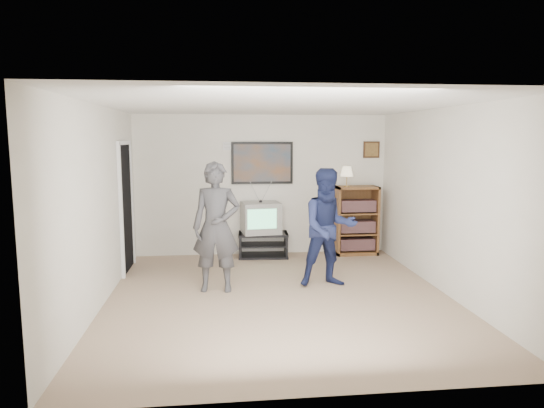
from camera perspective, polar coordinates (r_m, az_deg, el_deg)
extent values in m
cube|color=#856B54|center=(6.52, 0.88, -10.93)|extent=(4.50, 5.00, 0.01)
cube|color=white|center=(6.19, 0.93, 11.55)|extent=(4.50, 5.00, 0.01)
cube|color=silver|center=(8.71, -1.17, 2.23)|extent=(4.50, 0.01, 2.50)
cube|color=silver|center=(6.36, -19.64, -0.29)|extent=(0.01, 5.00, 2.50)
cube|color=silver|center=(6.89, 19.81, 0.29)|extent=(0.01, 5.00, 2.50)
cube|color=black|center=(8.56, -1.04, -3.53)|extent=(0.90, 0.54, 0.04)
cube|color=black|center=(8.65, -1.04, -6.09)|extent=(0.90, 0.54, 0.04)
cube|color=black|center=(8.58, -3.73, -4.87)|extent=(0.07, 0.46, 0.43)
cube|color=black|center=(8.65, 1.63, -4.75)|extent=(0.07, 0.46, 0.43)
imported|color=#3B3B3E|center=(6.64, -6.56, -2.70)|extent=(0.69, 0.50, 1.78)
imported|color=#1A2249|center=(6.87, 6.70, -2.79)|extent=(0.85, 0.68, 1.68)
cube|color=white|center=(6.76, -6.94, 0.03)|extent=(0.07, 0.12, 0.03)
cube|color=white|center=(7.06, 5.83, -1.17)|extent=(0.04, 0.12, 0.04)
cube|color=black|center=(8.65, -1.17, 4.85)|extent=(1.10, 0.03, 0.75)
cube|color=white|center=(8.61, -4.85, 6.81)|extent=(0.28, 0.02, 0.14)
cube|color=black|center=(9.05, 11.62, 6.28)|extent=(0.30, 0.03, 0.30)
cube|color=black|center=(7.94, -16.84, -0.46)|extent=(0.03, 0.85, 2.00)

